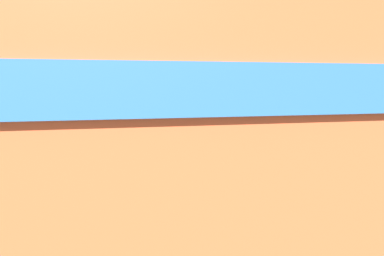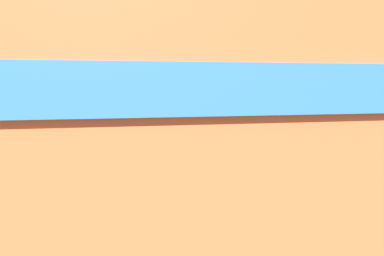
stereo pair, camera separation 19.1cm
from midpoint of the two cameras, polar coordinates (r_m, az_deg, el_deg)
ground at (r=7.76m, az=8.30°, el=-6.13°), size 32.00×26.00×0.02m
breakwater at (r=19.37m, az=4.98°, el=3.31°), size 31.36×2.29×2.49m
vintage_coach at (r=5.73m, az=-13.41°, el=9.98°), size 5.06×8.89×3.70m
lamp_post at (r=15.14m, az=15.19°, el=13.60°), size 1.12×0.37×6.52m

